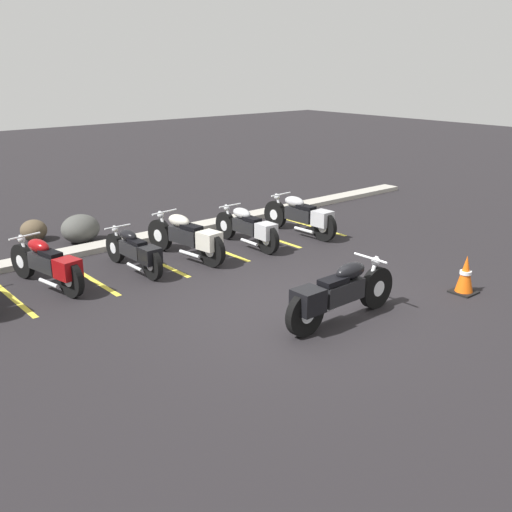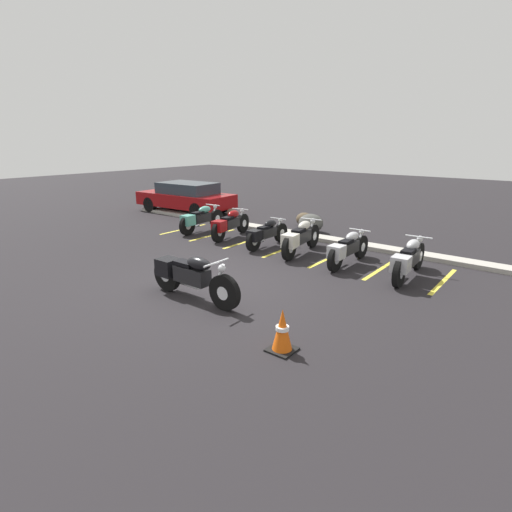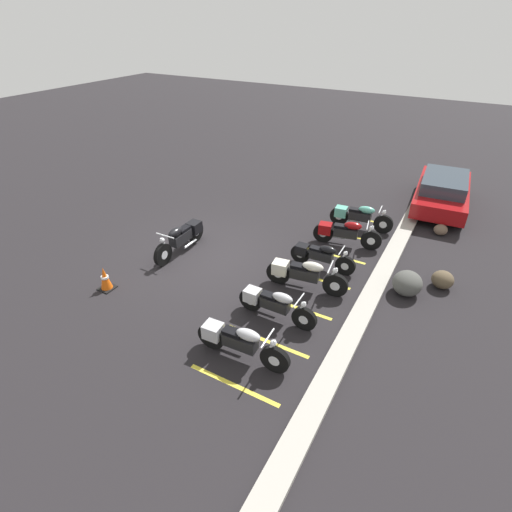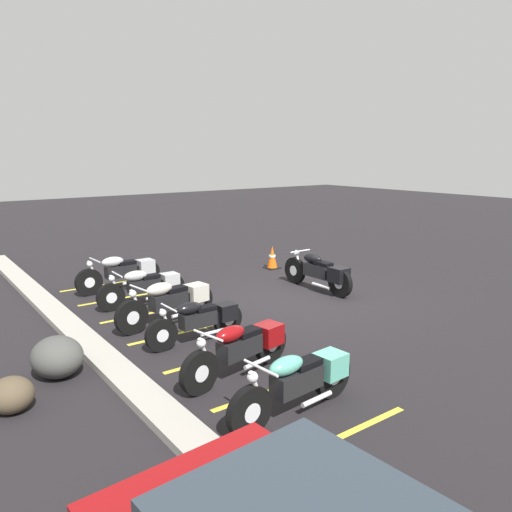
% 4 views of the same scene
% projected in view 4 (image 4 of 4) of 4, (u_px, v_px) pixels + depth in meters
% --- Properties ---
extents(ground, '(60.00, 60.00, 0.00)m').
position_uv_depth(ground, '(300.00, 298.00, 11.82)').
color(ground, black).
extents(motorcycle_black_featured, '(2.31, 0.65, 0.91)m').
position_uv_depth(motorcycle_black_featured, '(320.00, 272.00, 12.31)').
color(motorcycle_black_featured, black).
rests_on(motorcycle_black_featured, ground).
extents(parked_bike_0, '(0.61, 2.16, 0.85)m').
position_uv_depth(parked_bike_0, '(300.00, 380.00, 6.53)').
color(parked_bike_0, black).
rests_on(parked_bike_0, ground).
extents(parked_bike_1, '(0.74, 2.15, 0.85)m').
position_uv_depth(parked_bike_1, '(243.00, 347.00, 7.64)').
color(parked_bike_1, black).
rests_on(parked_bike_1, ground).
extents(parked_bike_2, '(0.55, 1.97, 0.77)m').
position_uv_depth(parked_bike_2, '(201.00, 319.00, 9.03)').
color(parked_bike_2, black).
rests_on(parked_bike_2, ground).
extents(parked_bike_3, '(0.70, 2.24, 0.88)m').
position_uv_depth(parked_bike_3, '(171.00, 301.00, 9.97)').
color(parked_bike_3, black).
rests_on(parked_bike_3, ground).
extents(parked_bike_4, '(0.58, 2.07, 0.82)m').
position_uv_depth(parked_bike_4, '(147.00, 286.00, 11.21)').
color(parked_bike_4, black).
rests_on(parked_bike_4, ground).
extents(parked_bike_5, '(0.62, 2.20, 0.87)m').
position_uv_depth(parked_bike_5, '(123.00, 271.00, 12.45)').
color(parked_bike_5, black).
rests_on(parked_bike_5, ground).
extents(concrete_curb, '(18.00, 0.50, 0.12)m').
position_uv_depth(concrete_curb, '(87.00, 342.00, 8.88)').
color(concrete_curb, '#A8A399').
rests_on(concrete_curb, ground).
extents(landscape_rock_0, '(0.90, 0.83, 0.63)m').
position_uv_depth(landscape_rock_0, '(57.00, 357.00, 7.62)').
color(landscape_rock_0, '#484845').
rests_on(landscape_rock_0, ground).
extents(landscape_rock_3, '(0.82, 0.82, 0.48)m').
position_uv_depth(landscape_rock_3, '(11.00, 395.00, 6.58)').
color(landscape_rock_3, brown).
rests_on(landscape_rock_3, ground).
extents(traffic_cone, '(0.40, 0.40, 0.68)m').
position_uv_depth(traffic_cone, '(272.00, 258.00, 14.74)').
color(traffic_cone, black).
rests_on(traffic_cone, ground).
extents(stall_line_0, '(0.10, 2.10, 0.00)m').
position_uv_depth(stall_line_0, '(346.00, 434.00, 6.10)').
color(stall_line_0, gold).
rests_on(stall_line_0, ground).
extents(stall_line_1, '(0.10, 2.10, 0.00)m').
position_uv_depth(stall_line_1, '(274.00, 390.00, 7.23)').
color(stall_line_1, gold).
rests_on(stall_line_1, ground).
extents(stall_line_2, '(0.10, 2.10, 0.00)m').
position_uv_depth(stall_line_2, '(220.00, 357.00, 8.37)').
color(stall_line_2, gold).
rests_on(stall_line_2, ground).
extents(stall_line_3, '(0.10, 2.10, 0.00)m').
position_uv_depth(stall_line_3, '(180.00, 333.00, 9.51)').
color(stall_line_3, gold).
rests_on(stall_line_3, ground).
extents(stall_line_4, '(0.10, 2.10, 0.00)m').
position_uv_depth(stall_line_4, '(148.00, 314.00, 10.65)').
color(stall_line_4, gold).
rests_on(stall_line_4, ground).
extents(stall_line_5, '(0.10, 2.10, 0.00)m').
position_uv_depth(stall_line_5, '(123.00, 298.00, 11.78)').
color(stall_line_5, gold).
rests_on(stall_line_5, ground).
extents(stall_line_6, '(0.10, 2.10, 0.00)m').
position_uv_depth(stall_line_6, '(102.00, 285.00, 12.92)').
color(stall_line_6, gold).
rests_on(stall_line_6, ground).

